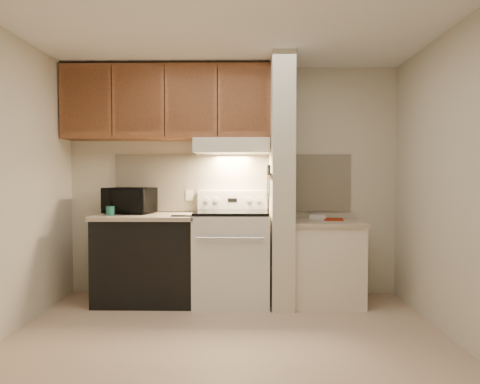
{
  "coord_description": "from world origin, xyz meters",
  "views": [
    {
      "loc": [
        0.16,
        -3.24,
        1.3
      ],
      "look_at": [
        0.09,
        0.75,
        1.16
      ],
      "focal_mm": 32.0,
      "sensor_mm": 36.0,
      "label": 1
    }
  ],
  "objects": [
    {
      "name": "floor",
      "position": [
        0.0,
        0.0,
        0.0
      ],
      "size": [
        3.6,
        3.6,
        0.0
      ],
      "primitive_type": "plane",
      "color": "tan",
      "rests_on": "ground"
    },
    {
      "name": "ceiling",
      "position": [
        0.0,
        0.0,
        2.5
      ],
      "size": [
        3.6,
        3.6,
        0.0
      ],
      "primitive_type": "plane",
      "rotation": [
        3.14,
        0.0,
        0.0
      ],
      "color": "white",
      "rests_on": "wall_back"
    },
    {
      "name": "wall_back",
      "position": [
        0.0,
        1.5,
        1.25
      ],
      "size": [
        3.6,
        2.5,
        0.02
      ],
      "primitive_type": "cube",
      "rotation": [
        1.57,
        0.0,
        0.0
      ],
      "color": "beige",
      "rests_on": "floor"
    },
    {
      "name": "wall_right",
      "position": [
        1.8,
        0.0,
        1.25
      ],
      "size": [
        0.02,
        3.0,
        2.5
      ],
      "primitive_type": "cube",
      "color": "beige",
      "rests_on": "floor"
    },
    {
      "name": "backsplash",
      "position": [
        0.0,
        1.49,
        1.24
      ],
      "size": [
        2.6,
        0.02,
        0.63
      ],
      "primitive_type": "cube",
      "color": "#FFF0CD",
      "rests_on": "wall_back"
    },
    {
      "name": "range_body",
      "position": [
        0.0,
        1.16,
        0.46
      ],
      "size": [
        0.76,
        0.65,
        0.92
      ],
      "primitive_type": "cube",
      "color": "silver",
      "rests_on": "floor"
    },
    {
      "name": "oven_window",
      "position": [
        0.0,
        0.84,
        0.5
      ],
      "size": [
        0.5,
        0.01,
        0.3
      ],
      "primitive_type": "cube",
      "color": "black",
      "rests_on": "range_body"
    },
    {
      "name": "oven_handle",
      "position": [
        0.0,
        0.8,
        0.72
      ],
      "size": [
        0.65,
        0.02,
        0.02
      ],
      "primitive_type": "cylinder",
      "rotation": [
        0.0,
        1.57,
        0.0
      ],
      "color": "silver",
      "rests_on": "range_body"
    },
    {
      "name": "cooktop",
      "position": [
        0.0,
        1.16,
        0.94
      ],
      "size": [
        0.74,
        0.64,
        0.03
      ],
      "primitive_type": "cube",
      "color": "black",
      "rests_on": "range_body"
    },
    {
      "name": "range_backguard",
      "position": [
        0.0,
        1.44,
        1.05
      ],
      "size": [
        0.76,
        0.08,
        0.2
      ],
      "primitive_type": "cube",
      "color": "silver",
      "rests_on": "range_body"
    },
    {
      "name": "range_display",
      "position": [
        0.0,
        1.4,
        1.05
      ],
      "size": [
        0.1,
        0.01,
        0.04
      ],
      "primitive_type": "cube",
      "color": "black",
      "rests_on": "range_backguard"
    },
    {
      "name": "range_knob_left_outer",
      "position": [
        -0.28,
        1.4,
        1.05
      ],
      "size": [
        0.05,
        0.02,
        0.05
      ],
      "primitive_type": "cylinder",
      "rotation": [
        1.57,
        0.0,
        0.0
      ],
      "color": "silver",
      "rests_on": "range_backguard"
    },
    {
      "name": "range_knob_left_inner",
      "position": [
        -0.18,
        1.4,
        1.05
      ],
      "size": [
        0.05,
        0.02,
        0.05
      ],
      "primitive_type": "cylinder",
      "rotation": [
        1.57,
        0.0,
        0.0
      ],
      "color": "silver",
      "rests_on": "range_backguard"
    },
    {
      "name": "range_knob_right_inner",
      "position": [
        0.18,
        1.4,
        1.05
      ],
      "size": [
        0.05,
        0.02,
        0.05
      ],
      "primitive_type": "cylinder",
      "rotation": [
        1.57,
        0.0,
        0.0
      ],
      "color": "silver",
      "rests_on": "range_backguard"
    },
    {
      "name": "range_knob_right_outer",
      "position": [
        0.28,
        1.4,
        1.05
      ],
      "size": [
        0.05,
        0.02,
        0.05
      ],
      "primitive_type": "cylinder",
      "rotation": [
        1.57,
        0.0,
        0.0
      ],
      "color": "silver",
      "rests_on": "range_backguard"
    },
    {
      "name": "dishwasher_front",
      "position": [
        -0.88,
        1.17,
        0.43
      ],
      "size": [
        1.0,
        0.63,
        0.87
      ],
      "primitive_type": "cube",
      "color": "black",
      "rests_on": "floor"
    },
    {
      "name": "left_countertop",
      "position": [
        -0.88,
        1.17,
        0.89
      ],
      "size": [
        1.04,
        0.67,
        0.04
      ],
      "primitive_type": "cube",
      "color": "tan",
      "rests_on": "dishwasher_front"
    },
    {
      "name": "spoon_rest",
      "position": [
        -0.48,
        0.97,
        0.92
      ],
      "size": [
        0.22,
        0.07,
        0.01
      ],
      "primitive_type": "cube",
      "rotation": [
        0.0,
        0.0,
        0.02
      ],
      "color": "black",
      "rests_on": "left_countertop"
    },
    {
      "name": "teal_jar",
      "position": [
        -1.23,
        1.06,
        0.96
      ],
      "size": [
        0.09,
        0.09,
        0.1
      ],
      "primitive_type": "cylinder",
      "rotation": [
        0.0,
        0.0,
        -0.06
      ],
      "color": "#1D6956",
      "rests_on": "left_countertop"
    },
    {
      "name": "outlet",
      "position": [
        -0.48,
        1.48,
        1.1
      ],
      "size": [
        0.08,
        0.01,
        0.12
      ],
      "primitive_type": "cube",
      "color": "silver",
      "rests_on": "backsplash"
    },
    {
      "name": "microwave",
      "position": [
        -1.1,
        1.31,
        1.05
      ],
      "size": [
        0.56,
        0.44,
        0.28
      ],
      "primitive_type": "imported",
      "rotation": [
        0.0,
        0.0,
        -0.23
      ],
      "color": "black",
      "rests_on": "left_countertop"
    },
    {
      "name": "partition_pillar",
      "position": [
        0.51,
        1.15,
        1.25
      ],
      "size": [
        0.22,
        0.7,
        2.5
      ],
      "primitive_type": "cube",
      "color": "beige",
      "rests_on": "floor"
    },
    {
      "name": "pillar_trim",
      "position": [
        0.39,
        1.15,
        1.3
      ],
      "size": [
        0.01,
        0.7,
        0.04
      ],
      "primitive_type": "cube",
      "color": "brown",
      "rests_on": "partition_pillar"
    },
    {
      "name": "knife_strip",
      "position": [
        0.39,
        1.1,
        1.32
      ],
      "size": [
        0.02,
        0.42,
        0.04
      ],
      "primitive_type": "cube",
      "color": "black",
      "rests_on": "partition_pillar"
    },
    {
      "name": "knife_blade_a",
      "position": [
        0.38,
        0.94,
        1.22
      ],
      "size": [
        0.01,
        0.03,
        0.16
      ],
      "primitive_type": "cube",
      "color": "silver",
      "rests_on": "knife_strip"
    },
    {
      "name": "knife_handle_a",
      "position": [
        0.38,
        0.95,
        1.37
      ],
      "size": [
        0.02,
        0.02,
        0.1
      ],
      "primitive_type": "cylinder",
      "color": "black",
      "rests_on": "knife_strip"
    },
    {
      "name": "knife_blade_b",
      "position": [
        0.38,
        1.01,
        1.21
      ],
      "size": [
        0.01,
        0.04,
        0.18
      ],
      "primitive_type": "cube",
      "color": "silver",
      "rests_on": "knife_strip"
    },
    {
      "name": "knife_handle_b",
      "position": [
        0.38,
        1.03,
        1.37
      ],
      "size": [
        0.02,
        0.02,
        0.1
      ],
      "primitive_type": "cylinder",
      "color": "black",
      "rests_on": "knife_strip"
    },
    {
      "name": "knife_blade_c",
      "position": [
        0.38,
        1.11,
        1.2
      ],
      "size": [
        0.01,
        0.04,
        0.2
      ],
      "primitive_type": "cube",
      "color": "silver",
      "rests_on": "knife_strip"
    },
    {
      "name": "knife_handle_c",
      "position": [
        0.38,
        1.09,
        1.37
      ],
      "size": [
        0.02,
        0.02,
        0.1
      ],
      "primitive_type": "cylinder",
      "color": "black",
      "rests_on": "knife_strip"
    },
    {
      "name": "knife_blade_d",
      "position": [
        0.38,
        1.19,
        1.22
      ],
      "size": [
        0.01,
        0.04,
        0.16
      ],
      "primitive_type": "cube",
      "color": "silver",
      "rests_on": "knife_strip"
    },
    {
      "name": "knife_handle_d",
      "position": [
        0.38,
        1.18,
        1.37
      ],
      "size": [
        0.02,
        0.02,
        0.1
      ],
      "primitive_type": "cylinder",
      "color": "black",
      "rests_on": "knife_strip"
    },
    {
      "name": "knife_blade_e",
      "position": [
        0.38,
        1.25,
        1.21
      ],
      "size": [
        0.01,
        0.04,
        0.18
      ],
      "primitive_type": "cube",
      "color": "silver",
      "rests_on": "knife_strip"
    },
    {
      "name": "knife_handle_e",
      "position": [
        0.38,
        1.27,
        1.37
      ],
      "size": [
        0.02,
        0.02,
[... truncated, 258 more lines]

